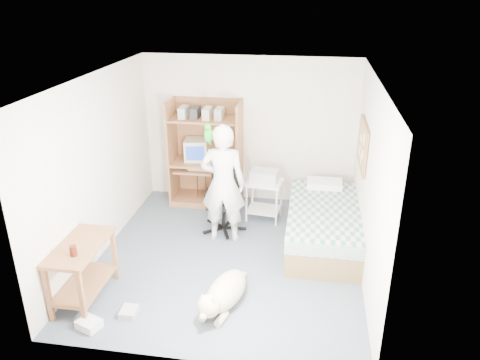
{
  "coord_description": "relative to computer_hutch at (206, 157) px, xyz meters",
  "views": [
    {
      "loc": [
        1.04,
        -5.56,
        3.57
      ],
      "look_at": [
        0.11,
        0.31,
        1.05
      ],
      "focal_mm": 35.0,
      "sensor_mm": 36.0,
      "label": 1
    }
  ],
  "objects": [
    {
      "name": "dog",
      "position": [
        0.84,
        -2.83,
        -0.63
      ],
      "size": [
        0.57,
        1.14,
        0.44
      ],
      "rotation": [
        0.0,
        0.0,
        -0.27
      ],
      "color": "tan",
      "rests_on": "floor"
    },
    {
      "name": "bed",
      "position": [
        2.0,
        -1.12,
        -0.53
      ],
      "size": [
        1.02,
        2.02,
        0.66
      ],
      "color": "brown",
      "rests_on": "floor"
    },
    {
      "name": "printer",
      "position": [
        1.06,
        -0.51,
        -0.07
      ],
      "size": [
        0.46,
        0.37,
        0.18
      ],
      "primitive_type": "cube",
      "rotation": [
        0.0,
        0.0,
        -0.12
      ],
      "color": "#A8A8A3",
      "rests_on": "printer_cart"
    },
    {
      "name": "floor_box_b",
      "position": [
        -0.23,
        -3.16,
        -0.78
      ],
      "size": [
        0.18,
        0.22,
        0.08
      ],
      "primitive_type": "cube",
      "rotation": [
        0.0,
        0.0,
        0.0
      ],
      "color": "#A5A4A0",
      "rests_on": "floor"
    },
    {
      "name": "floor",
      "position": [
        0.7,
        -1.74,
        -0.82
      ],
      "size": [
        4.0,
        4.0,
        0.0
      ],
      "primitive_type": "plane",
      "color": "#46525F",
      "rests_on": "ground"
    },
    {
      "name": "wall_back",
      "position": [
        0.7,
        0.26,
        0.43
      ],
      "size": [
        3.6,
        0.02,
        2.5
      ],
      "primitive_type": "cube",
      "color": "silver",
      "rests_on": "floor"
    },
    {
      "name": "keyboard",
      "position": [
        -0.05,
        -0.16,
        -0.15
      ],
      "size": [
        0.45,
        0.16,
        0.03
      ],
      "primitive_type": "cube",
      "rotation": [
        0.0,
        0.0,
        0.0
      ],
      "color": "beige",
      "rests_on": "computer_hutch"
    },
    {
      "name": "wall_left",
      "position": [
        -1.1,
        -1.74,
        0.43
      ],
      "size": [
        0.02,
        4.0,
        2.5
      ],
      "primitive_type": "cube",
      "color": "silver",
      "rests_on": "floor"
    },
    {
      "name": "office_chair",
      "position": [
        0.48,
        -0.93,
        -0.44
      ],
      "size": [
        0.6,
        0.6,
        1.07
      ],
      "rotation": [
        0.0,
        0.0,
        0.04
      ],
      "color": "black",
      "rests_on": "floor"
    },
    {
      "name": "printer_cart",
      "position": [
        1.06,
        -0.51,
        -0.38
      ],
      "size": [
        0.61,
        0.51,
        0.67
      ],
      "rotation": [
        0.0,
        0.0,
        -0.12
      ],
      "color": "silver",
      "rests_on": "floor"
    },
    {
      "name": "pencil_cup",
      "position": [
        0.31,
        -0.09,
        -0.0
      ],
      "size": [
        0.08,
        0.08,
        0.12
      ],
      "primitive_type": "cylinder",
      "color": "gold",
      "rests_on": "computer_hutch"
    },
    {
      "name": "drink_glass",
      "position": [
        -0.8,
        -3.16,
        -0.01
      ],
      "size": [
        0.08,
        0.08,
        0.12
      ],
      "primitive_type": "cylinder",
      "color": "#3F140A",
      "rests_on": "side_desk"
    },
    {
      "name": "wall_right",
      "position": [
        2.5,
        -1.74,
        0.43
      ],
      "size": [
        0.02,
        4.0,
        2.5
      ],
      "primitive_type": "cube",
      "color": "silver",
      "rests_on": "floor"
    },
    {
      "name": "floor_box_a",
      "position": [
        -0.58,
        -3.44,
        -0.77
      ],
      "size": [
        0.3,
        0.28,
        0.1
      ],
      "primitive_type": "cube",
      "rotation": [
        0.0,
        0.0,
        -0.36
      ],
      "color": "white",
      "rests_on": "floor"
    },
    {
      "name": "computer_hutch",
      "position": [
        0.0,
        0.0,
        0.0
      ],
      "size": [
        1.2,
        0.63,
        1.8
      ],
      "color": "brown",
      "rests_on": "floor"
    },
    {
      "name": "person",
      "position": [
        0.53,
        -1.24,
        0.07
      ],
      "size": [
        0.67,
        0.45,
        1.78
      ],
      "primitive_type": "imported",
      "rotation": [
        0.0,
        0.0,
        3.18
      ],
      "color": "white",
      "rests_on": "floor"
    },
    {
      "name": "corkboard",
      "position": [
        2.47,
        -0.84,
        0.63
      ],
      "size": [
        0.04,
        0.94,
        0.66
      ],
      "color": "#A07F48",
      "rests_on": "wall_right"
    },
    {
      "name": "parrot",
      "position": [
        0.33,
        -1.22,
        0.81
      ],
      "size": [
        0.13,
        0.23,
        0.36
      ],
      "rotation": [
        0.0,
        0.0,
        0.04
      ],
      "color": "#13831E",
      "rests_on": "person"
    },
    {
      "name": "crt_monitor",
      "position": [
        -0.17,
        0.01,
        0.13
      ],
      "size": [
        0.43,
        0.45,
        0.36
      ],
      "rotation": [
        0.0,
        0.0,
        0.15
      ],
      "color": "beige",
      "rests_on": "computer_hutch"
    },
    {
      "name": "side_desk",
      "position": [
        -0.85,
        -2.94,
        -0.33
      ],
      "size": [
        0.5,
        1.0,
        0.75
      ],
      "color": "brown",
      "rests_on": "floor"
    },
    {
      "name": "ceiling",
      "position": [
        0.7,
        -1.74,
        1.68
      ],
      "size": [
        3.6,
        4.0,
        0.02
      ],
      "primitive_type": "cube",
      "color": "white",
      "rests_on": "wall_back"
    }
  ]
}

